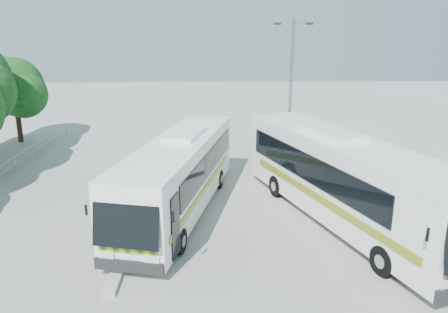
{
  "coord_description": "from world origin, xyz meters",
  "views": [
    {
      "loc": [
        0.77,
        -17.42,
        7.68
      ],
      "look_at": [
        1.44,
        2.29,
        1.95
      ],
      "focal_mm": 35.0,
      "sensor_mm": 36.0,
      "label": 1
    }
  ],
  "objects_px": {
    "coach_main": "(179,173)",
    "coach_adjacent": "(343,178)",
    "tree_far_e": "(15,87)",
    "lamppost": "(291,91)"
  },
  "relations": [
    {
      "from": "coach_main",
      "to": "lamppost",
      "type": "bearing_deg",
      "value": 55.82
    },
    {
      "from": "coach_main",
      "to": "coach_adjacent",
      "type": "relative_size",
      "value": 0.92
    },
    {
      "from": "tree_far_e",
      "to": "coach_main",
      "type": "height_order",
      "value": "tree_far_e"
    },
    {
      "from": "tree_far_e",
      "to": "coach_main",
      "type": "distance_m",
      "value": 17.78
    },
    {
      "from": "lamppost",
      "to": "tree_far_e",
      "type": "bearing_deg",
      "value": 156.98
    },
    {
      "from": "lamppost",
      "to": "coach_main",
      "type": "bearing_deg",
      "value": -136.93
    },
    {
      "from": "coach_adjacent",
      "to": "lamppost",
      "type": "height_order",
      "value": "lamppost"
    },
    {
      "from": "tree_far_e",
      "to": "lamppost",
      "type": "distance_m",
      "value": 19.31
    },
    {
      "from": "tree_far_e",
      "to": "coach_adjacent",
      "type": "bearing_deg",
      "value": -37.02
    },
    {
      "from": "tree_far_e",
      "to": "coach_adjacent",
      "type": "distance_m",
      "value": 23.64
    }
  ]
}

